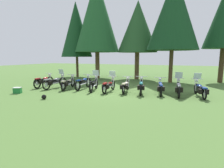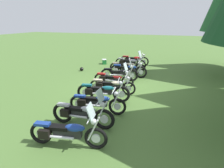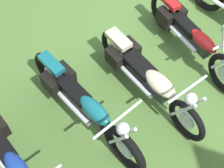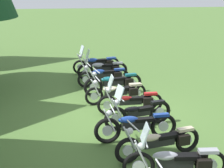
% 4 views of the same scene
% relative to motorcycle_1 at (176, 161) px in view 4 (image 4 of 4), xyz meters
% --- Properties ---
extents(ground_plane, '(80.00, 80.00, 0.00)m').
position_rel_motorcycle_1_xyz_m(ground_plane, '(4.34, 0.49, -0.49)').
color(ground_plane, '#4C7033').
extents(motorcycle_1, '(0.66, 2.39, 1.38)m').
position_rel_motorcycle_1_xyz_m(motorcycle_1, '(0.00, 0.00, 0.00)').
color(motorcycle_1, black).
rests_on(motorcycle_1, ground_plane).
extents(motorcycle_2, '(0.93, 2.35, 1.00)m').
position_rel_motorcycle_1_xyz_m(motorcycle_2, '(1.15, 0.08, -0.05)').
color(motorcycle_2, black).
rests_on(motorcycle_2, ground_plane).
extents(motorcycle_3, '(0.69, 2.38, 1.03)m').
position_rel_motorcycle_1_xyz_m(motorcycle_3, '(2.16, 0.54, -0.02)').
color(motorcycle_3, black).
rests_on(motorcycle_3, ground_plane).
extents(motorcycle_4, '(0.81, 2.20, 1.38)m').
position_rel_motorcycle_1_xyz_m(motorcycle_4, '(3.16, 0.29, -0.03)').
color(motorcycle_4, black).
rests_on(motorcycle_4, ground_plane).
extents(motorcycle_5, '(0.64, 2.25, 1.35)m').
position_rel_motorcycle_1_xyz_m(motorcycle_5, '(4.30, 0.28, -0.04)').
color(motorcycle_5, black).
rests_on(motorcycle_5, ground_plane).
extents(motorcycle_6, '(0.78, 2.29, 0.99)m').
position_rel_motorcycle_1_xyz_m(motorcycle_6, '(5.38, 0.60, -0.05)').
color(motorcycle_6, black).
rests_on(motorcycle_6, ground_plane).
extents(motorcycle_7, '(0.90, 2.35, 1.03)m').
position_rel_motorcycle_1_xyz_m(motorcycle_7, '(6.42, 0.58, -0.02)').
color(motorcycle_7, black).
rests_on(motorcycle_7, ground_plane).
extents(motorcycle_8, '(0.84, 2.23, 1.00)m').
position_rel_motorcycle_1_xyz_m(motorcycle_8, '(7.59, 0.84, -0.04)').
color(motorcycle_8, black).
rests_on(motorcycle_8, ground_plane).
extents(motorcycle_9, '(0.69, 2.28, 1.38)m').
position_rel_motorcycle_1_xyz_m(motorcycle_9, '(8.65, 0.80, -0.02)').
color(motorcycle_9, black).
rests_on(motorcycle_9, ground_plane).
extents(motorcycle_10, '(0.88, 2.29, 1.34)m').
position_rel_motorcycle_1_xyz_m(motorcycle_10, '(9.83, 0.97, -0.02)').
color(motorcycle_10, black).
rests_on(motorcycle_10, ground_plane).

